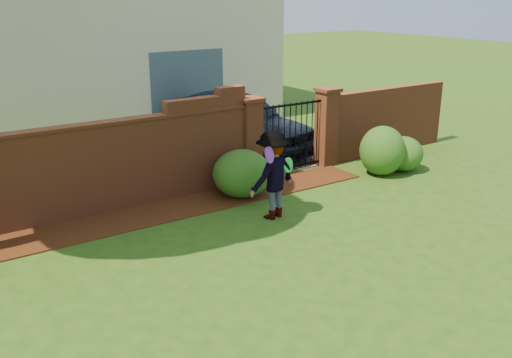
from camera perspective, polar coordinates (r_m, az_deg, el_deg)
ground at (r=8.49m, az=0.78°, el=-10.24°), size 80.00×80.00×0.01m
mulch_bed at (r=10.80m, az=-13.64°, el=-4.17°), size 11.10×1.08×0.03m
brick_wall at (r=10.82m, az=-20.49°, el=0.35°), size 8.70×0.31×2.16m
brick_wall_return at (r=15.18m, az=12.82°, el=5.71°), size 4.00×0.25×1.70m
pillar_left at (r=12.50m, az=-0.60°, el=4.00°), size 0.50×0.50×1.88m
pillar_right at (r=13.80m, az=7.08°, el=5.23°), size 0.50×0.50×1.88m
iron_gate at (r=13.14m, az=3.42°, el=4.22°), size 1.78×0.03×1.60m
driveway at (r=16.61m, az=-5.04°, el=4.17°), size 3.20×8.00×0.01m
house at (r=18.88m, az=-18.38°, el=14.76°), size 12.40×6.40×6.30m
car at (r=14.85m, az=-1.15°, el=5.69°), size 2.70×4.95×1.60m
shrub_left at (r=11.66m, az=-1.42°, el=0.56°), size 1.20×1.20×0.98m
shrub_middle at (r=13.35m, az=12.53°, el=2.78°), size 1.04×1.04×1.14m
shrub_right at (r=13.81m, az=14.51°, el=2.46°), size 0.92×0.92×0.82m
man at (r=10.45m, az=1.79°, el=0.37°), size 1.18×0.84×1.66m
frisbee_purple at (r=9.97m, az=1.36°, el=2.42°), size 0.31×0.23×0.30m
frisbee_green at (r=10.57m, az=3.22°, el=1.41°), size 0.29×0.15×0.29m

